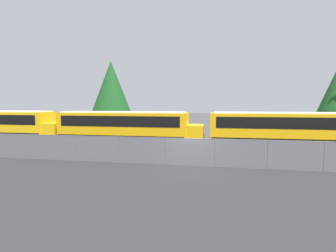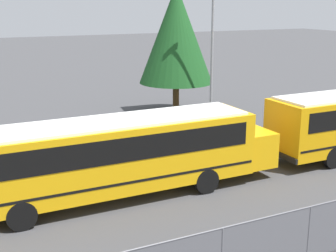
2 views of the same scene
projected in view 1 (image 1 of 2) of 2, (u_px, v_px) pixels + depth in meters
ground_plane at (190, 166)px, 16.43m from camera, size 200.00×200.00×0.00m
road_strip at (175, 200)px, 10.56m from camera, size 129.17×12.00×0.01m
fence at (190, 152)px, 16.35m from camera, size 95.24×0.07×1.74m
school_bus_2 at (126, 126)px, 23.85m from camera, size 13.30×2.63×3.19m
school_bus_3 at (286, 128)px, 21.69m from camera, size 13.30×2.63×3.19m
tree_0 at (111, 86)px, 36.19m from camera, size 5.32×5.32×9.78m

